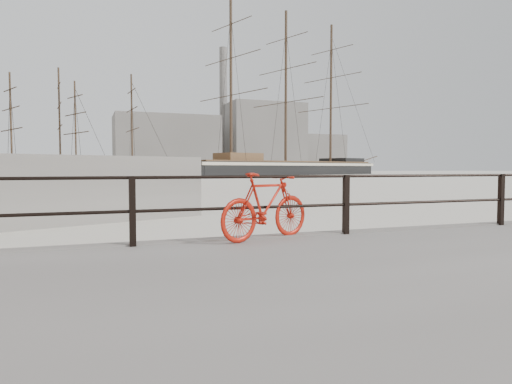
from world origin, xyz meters
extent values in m
plane|color=white|center=(0.00, 0.00, 0.00)|extent=(400.00, 400.00, 0.00)
imported|color=#B81A0C|center=(-1.50, -0.25, 0.87)|extent=(1.72, 0.83, 1.05)
cube|color=gray|center=(20.00, 140.00, 9.00)|extent=(32.00, 18.00, 18.00)
cube|color=gray|center=(55.00, 145.00, 12.00)|extent=(26.00, 20.00, 24.00)
cube|color=gray|center=(78.00, 150.00, 7.00)|extent=(20.00, 16.00, 14.00)
cylinder|color=gray|center=(42.00, 150.00, 22.00)|extent=(2.80, 2.80, 44.00)
camera|label=1|loc=(-4.11, -6.81, 1.46)|focal=32.00mm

